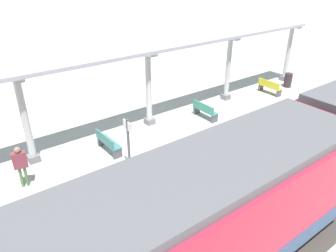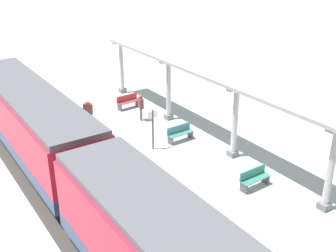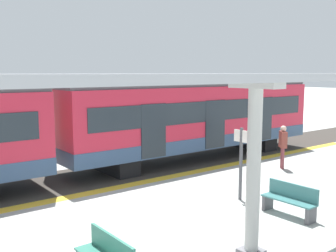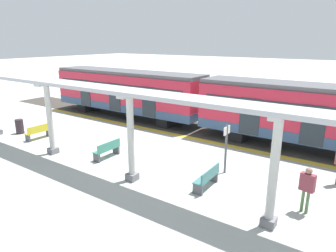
# 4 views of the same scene
# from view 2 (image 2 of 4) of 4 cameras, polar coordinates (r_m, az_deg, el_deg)

# --- Properties ---
(ground_plane) EXTENTS (176.00, 176.00, 0.00)m
(ground_plane) POSITION_cam_2_polar(r_m,az_deg,el_deg) (19.47, 2.14, -6.47)
(ground_plane) COLOR #A5AAA4
(tactile_edge_strip) EXTENTS (0.46, 28.75, 0.01)m
(tactile_edge_strip) POSITION_cam_2_polar(r_m,az_deg,el_deg) (18.02, -6.33, -9.39)
(tactile_edge_strip) COLOR gold
(tactile_edge_strip) RESTS_ON ground
(trackbed) EXTENTS (3.20, 40.75, 0.01)m
(trackbed) POSITION_cam_2_polar(r_m,az_deg,el_deg) (17.41, -11.73, -11.13)
(trackbed) COLOR #38332D
(trackbed) RESTS_ON ground
(train_far_carriage) EXTENTS (2.65, 12.63, 3.48)m
(train_far_carriage) POSITION_cam_2_polar(r_m,az_deg,el_deg) (21.23, -18.10, 0.52)
(train_far_carriage) COLOR #BB2137
(train_far_carriage) RESTS_ON ground
(canopy_pillar_second) EXTENTS (1.10, 0.44, 3.65)m
(canopy_pillar_second) POSITION_cam_2_polar(r_m,az_deg,el_deg) (17.28, 21.42, -5.50)
(canopy_pillar_second) COLOR slate
(canopy_pillar_second) RESTS_ON ground
(canopy_pillar_third) EXTENTS (1.10, 0.44, 3.65)m
(canopy_pillar_third) POSITION_cam_2_polar(r_m,az_deg,el_deg) (20.36, 9.15, 0.51)
(canopy_pillar_third) COLOR slate
(canopy_pillar_third) RESTS_ON ground
(canopy_pillar_fourth) EXTENTS (1.10, 0.44, 3.65)m
(canopy_pillar_fourth) POSITION_cam_2_polar(r_m,az_deg,el_deg) (24.49, 0.08, 4.95)
(canopy_pillar_fourth) COLOR slate
(canopy_pillar_fourth) RESTS_ON ground
(canopy_pillar_fifth) EXTENTS (1.10, 0.44, 3.65)m
(canopy_pillar_fifth) POSITION_cam_2_polar(r_m,az_deg,el_deg) (29.23, -6.38, 8.02)
(canopy_pillar_fifth) COLOR slate
(canopy_pillar_fifth) RESTS_ON ground
(canopy_beam) EXTENTS (1.20, 23.35, 0.16)m
(canopy_beam) POSITION_cam_2_polar(r_m,az_deg,el_deg) (19.83, 9.10, 5.68)
(canopy_beam) COLOR #A8AAB2
(canopy_beam) RESTS_ON canopy_pillar_nearest
(bench_near_end) EXTENTS (1.51, 0.46, 0.86)m
(bench_near_end) POSITION_cam_2_polar(r_m,az_deg,el_deg) (18.62, 11.72, -6.99)
(bench_near_end) COLOR #337967
(bench_near_end) RESTS_ON ground
(bench_mid_platform) EXTENTS (1.51, 0.47, 0.86)m
(bench_mid_platform) POSITION_cam_2_polar(r_m,az_deg,el_deg) (22.30, 1.63, -0.97)
(bench_mid_platform) COLOR #387070
(bench_mid_platform) RESTS_ON ground
(bench_far_end) EXTENTS (1.52, 0.53, 0.86)m
(bench_far_end) POSITION_cam_2_polar(r_m,az_deg,el_deg) (26.80, -5.51, 3.37)
(bench_far_end) COLOR #9F3233
(bench_far_end) RESTS_ON ground
(platform_info_sign) EXTENTS (0.56, 0.10, 2.20)m
(platform_info_sign) POSITION_cam_2_polar(r_m,az_deg,el_deg) (21.01, -2.10, 0.03)
(platform_info_sign) COLOR #4C4C51
(platform_info_sign) RESTS_ON ground
(passenger_waiting_near_edge) EXTENTS (0.53, 0.50, 1.74)m
(passenger_waiting_near_edge) POSITION_cam_2_polar(r_m,az_deg,el_deg) (23.93, -10.90, 2.08)
(passenger_waiting_near_edge) COLOR brown
(passenger_waiting_near_edge) RESTS_ON ground
(passenger_by_the_benches) EXTENTS (0.30, 0.51, 1.64)m
(passenger_by_the_benches) POSITION_cam_2_polar(r_m,az_deg,el_deg) (24.63, -3.75, 2.97)
(passenger_by_the_benches) COLOR #48683E
(passenger_by_the_benches) RESTS_ON ground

